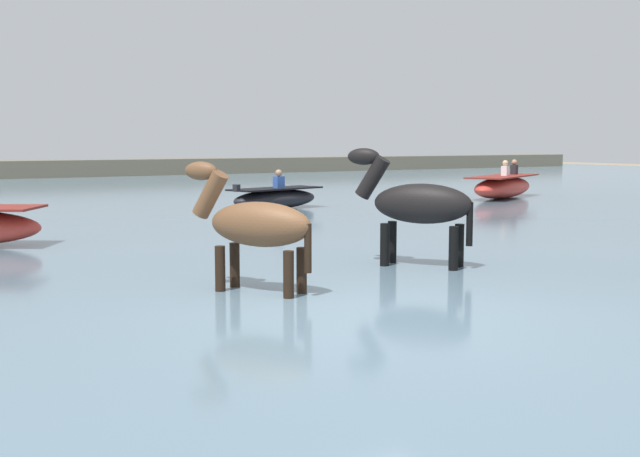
{
  "coord_description": "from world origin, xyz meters",
  "views": [
    {
      "loc": [
        -4.45,
        -6.2,
        2.1
      ],
      "look_at": [
        1.39,
        3.33,
        0.85
      ],
      "focal_mm": 43.8,
      "sensor_mm": 36.0,
      "label": 1
    }
  ],
  "objects_px": {
    "boat_distant_east": "(503,187)",
    "horse_trailing_bay": "(255,228)",
    "horse_lead_black": "(417,207)",
    "boat_far_inshore": "(275,198)"
  },
  "relations": [
    {
      "from": "horse_lead_black",
      "to": "boat_distant_east",
      "type": "distance_m",
      "value": 14.11
    },
    {
      "from": "horse_trailing_bay",
      "to": "boat_far_inshore",
      "type": "height_order",
      "value": "horse_trailing_bay"
    },
    {
      "from": "horse_lead_black",
      "to": "boat_far_inshore",
      "type": "xyz_separation_m",
      "value": [
        2.74,
        9.3,
        -0.55
      ]
    },
    {
      "from": "horse_lead_black",
      "to": "horse_trailing_bay",
      "type": "distance_m",
      "value": 2.85
    },
    {
      "from": "boat_far_inshore",
      "to": "horse_trailing_bay",
      "type": "bearing_deg",
      "value": -119.44
    },
    {
      "from": "horse_lead_black",
      "to": "boat_far_inshore",
      "type": "height_order",
      "value": "horse_lead_black"
    },
    {
      "from": "horse_trailing_bay",
      "to": "boat_far_inshore",
      "type": "relative_size",
      "value": 0.65
    },
    {
      "from": "boat_distant_east",
      "to": "horse_trailing_bay",
      "type": "bearing_deg",
      "value": -144.39
    },
    {
      "from": "horse_trailing_bay",
      "to": "boat_distant_east",
      "type": "height_order",
      "value": "horse_trailing_bay"
    },
    {
      "from": "horse_trailing_bay",
      "to": "boat_distant_east",
      "type": "xyz_separation_m",
      "value": [
        13.52,
        9.68,
        -0.4
      ]
    }
  ]
}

